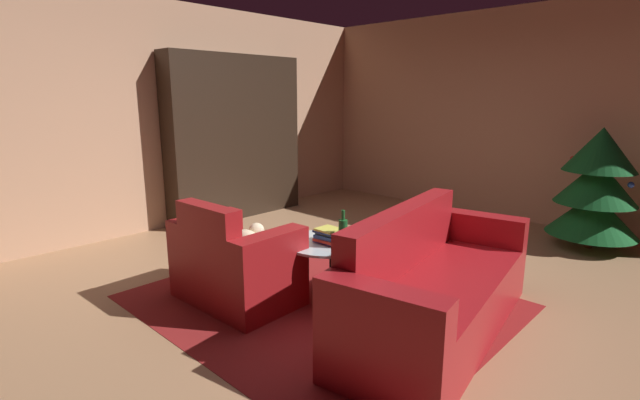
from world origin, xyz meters
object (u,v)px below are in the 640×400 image
Objects in this scene: armchair_red at (235,265)px; book_stack_on_table at (328,236)px; bookshelf_unit at (243,140)px; coffee_table at (327,247)px; couch_red at (434,290)px; bottle_on_table at (343,233)px; decorated_tree at (596,187)px.

armchair_red reaches higher than book_stack_on_table.
bookshelf_unit reaches higher than coffee_table.
armchair_red is at bearing -153.78° from couch_red.
armchair_red is 0.76m from coffee_table.
couch_red is (1.40, 0.69, -0.01)m from armchair_red.
armchair_red is 0.79m from book_stack_on_table.
bottle_on_table is (2.88, -1.23, -0.46)m from bookshelf_unit.
decorated_tree is (0.32, 2.81, 0.38)m from couch_red.
couch_red is 0.95m from coffee_table.
bookshelf_unit is 1.02× the size of couch_red.
coffee_table is 0.11m from book_stack_on_table.
bottle_on_table is at bearing -3.17° from book_stack_on_table.
coffee_table is 0.54× the size of decorated_tree.
book_stack_on_table is at bearing 176.83° from bottle_on_table.
decorated_tree is at bearing 23.57° from bookshelf_unit.
decorated_tree is (1.25, 2.92, 0.25)m from coffee_table.
couch_red is 6.98× the size of bottle_on_table.
coffee_table is at bearing -113.20° from decorated_tree.
coffee_table is at bearing -24.07° from bookshelf_unit.
bookshelf_unit is at bearing 163.16° from couch_red.
bookshelf_unit is 9.33× the size of book_stack_on_table.
armchair_red is at bearing -131.48° from book_stack_on_table.
book_stack_on_table reaches higher than coffee_table.
armchair_red is 1.57m from couch_red.
bookshelf_unit is at bearing -156.43° from decorated_tree.
coffee_table is (2.69, -1.20, -0.62)m from bookshelf_unit.
armchair_red is (2.21, -1.79, -0.74)m from bookshelf_unit.
bookshelf_unit is at bearing 155.93° from coffee_table.
decorated_tree reaches higher than coffee_table.
armchair_red is 3.32× the size of bottle_on_table.
book_stack_on_table is at bearing -28.34° from coffee_table.
coffee_table is (0.47, 0.59, 0.12)m from armchair_red.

